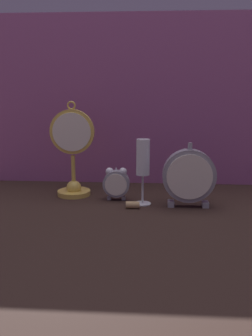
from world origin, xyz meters
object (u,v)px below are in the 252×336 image
Objects in this scene: mantel_clock_silver at (189,176)px; champagne_flute at (143,162)px; alarm_clock_twin_bell at (116,182)px; wine_cork at (133,205)px; pocket_watch_on_stand at (73,157)px.

champagne_flute reaches higher than mantel_clock_silver.
champagne_flute reaches higher than alarm_clock_twin_bell.
champagne_flute reaches higher than wine_cork.
pocket_watch_on_stand is 0.26m from champagne_flute.
alarm_clock_twin_bell is 0.24m from mantel_clock_silver.
alarm_clock_twin_bell is 2.64× the size of wine_cork.
alarm_clock_twin_bell is (0.15, -0.05, -0.07)m from pocket_watch_on_stand.
champagne_flute is at bearing -23.28° from alarm_clock_twin_bell.
alarm_clock_twin_bell is at bearing -18.01° from pocket_watch_on_stand.
alarm_clock_twin_bell is 0.12m from champagne_flute.
pocket_watch_on_stand is 1.54× the size of champagne_flute.
alarm_clock_twin_bell is 0.52× the size of champagne_flute.
champagne_flute is (-0.14, 0.02, 0.04)m from mantel_clock_silver.
pocket_watch_on_stand reaches higher than mantel_clock_silver.
alarm_clock_twin_bell is at bearing 156.72° from champagne_flute.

